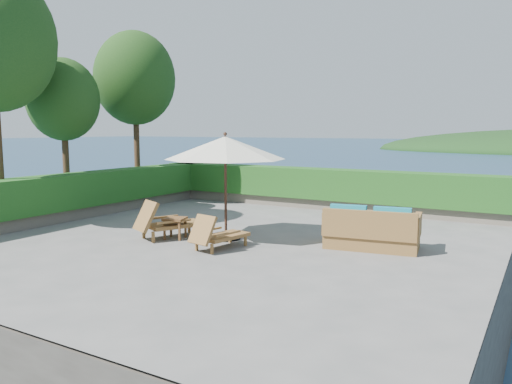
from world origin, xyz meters
The scene contains 14 objects.
ground centered at (0.00, 0.00, 0.00)m, with size 12.00×12.00×0.00m, color gray.
foundation centered at (0.00, 0.00, -1.55)m, with size 12.00×12.00×3.00m, color #575045.
ocean centered at (0.00, 0.00, -3.00)m, with size 600.00×600.00×0.00m, color #182A4C.
planter_wall_far centered at (0.00, 5.60, 0.18)m, with size 12.00×0.60×0.36m, color slate.
planter_wall_left centered at (-5.60, 0.00, 0.18)m, with size 0.60×12.00×0.36m, color slate.
hedge_far centered at (0.00, 5.60, 0.85)m, with size 12.40×0.90×1.00m, color #1C4012.
hedge_left centered at (-5.60, 0.00, 0.85)m, with size 0.90×12.40×1.00m, color #1C4012.
tree_mid centered at (-6.40, 0.50, 3.55)m, with size 2.20×2.20×4.83m.
tree_far centered at (-6.00, 3.20, 4.40)m, with size 2.80×2.80×6.03m.
patio_umbrella centered at (-0.10, 0.03, 2.19)m, with size 3.33×3.33×2.59m.
lounge_left centered at (-1.42, -0.63, 0.40)m, with size 1.31×1.79×0.96m.
lounge_right centered at (0.32, -0.94, 0.34)m, with size 0.84×1.50×0.82m.
side_table centered at (-1.18, -0.57, 0.43)m, with size 0.61×0.61×0.52m.
wicker_loveseat centered at (3.26, 0.86, 0.39)m, with size 2.19×1.35×1.01m.
Camera 1 is at (6.58, -9.86, 2.65)m, focal length 35.00 mm.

